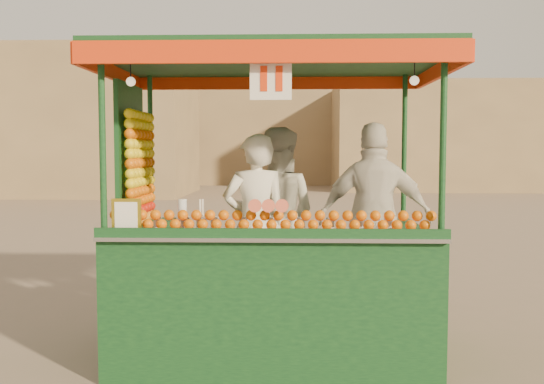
{
  "coord_description": "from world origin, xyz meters",
  "views": [
    {
      "loc": [
        0.43,
        -5.3,
        1.87
      ],
      "look_at": [
        0.25,
        0.09,
        1.5
      ],
      "focal_mm": 39.38,
      "sensor_mm": 36.0,
      "label": 1
    }
  ],
  "objects_px": {
    "vendor_middle": "(276,216)",
    "vendor_left": "(255,224)",
    "juice_cart": "(265,260)",
    "vendor_right": "(375,218)"
  },
  "relations": [
    {
      "from": "vendor_middle",
      "to": "vendor_right",
      "type": "relative_size",
      "value": 0.98
    },
    {
      "from": "vendor_left",
      "to": "juice_cart",
      "type": "bearing_deg",
      "value": 93.06
    },
    {
      "from": "vendor_left",
      "to": "vendor_middle",
      "type": "xyz_separation_m",
      "value": [
        0.18,
        0.38,
        0.04
      ]
    },
    {
      "from": "juice_cart",
      "to": "vendor_left",
      "type": "distance_m",
      "value": 0.44
    },
    {
      "from": "juice_cart",
      "to": "vendor_right",
      "type": "bearing_deg",
      "value": 19.88
    },
    {
      "from": "vendor_middle",
      "to": "juice_cart",
      "type": "bearing_deg",
      "value": 99.99
    },
    {
      "from": "vendor_left",
      "to": "vendor_right",
      "type": "distance_m",
      "value": 1.14
    },
    {
      "from": "juice_cart",
      "to": "vendor_middle",
      "type": "bearing_deg",
      "value": 83.97
    },
    {
      "from": "vendor_middle",
      "to": "vendor_left",
      "type": "bearing_deg",
      "value": 80.48
    },
    {
      "from": "juice_cart",
      "to": "vendor_middle",
      "type": "xyz_separation_m",
      "value": [
        0.07,
        0.7,
        0.32
      ]
    }
  ]
}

